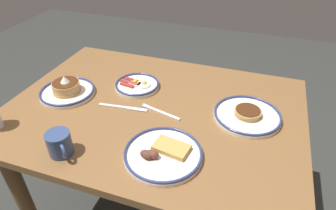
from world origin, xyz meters
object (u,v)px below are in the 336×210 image
object	(u,v)px
plate_far_companion	(163,153)
butter_knife	(123,107)
plate_far_side	(67,90)
plate_near_main	(137,85)
coffee_mug	(60,144)
fork_near	(160,112)
plate_center_pancakes	(247,115)

from	to	relation	value
plate_far_companion	butter_knife	world-z (taller)	plate_far_companion
plate_far_side	butter_knife	world-z (taller)	plate_far_side
plate_near_main	butter_knife	size ratio (longest dim) A/B	0.97
coffee_mug	fork_near	world-z (taller)	coffee_mug
plate_center_pancakes	plate_far_companion	world-z (taller)	plate_far_companion
plate_center_pancakes	coffee_mug	world-z (taller)	coffee_mug
fork_near	plate_far_companion	bearing A→B (deg)	112.65
plate_center_pancakes	butter_knife	size ratio (longest dim) A/B	1.26
plate_near_main	coffee_mug	xyz separation A→B (m)	(0.07, 0.50, 0.03)
plate_far_companion	fork_near	xyz separation A→B (m)	(0.10, -0.24, -0.01)
coffee_mug	fork_near	bearing A→B (deg)	-125.64
plate_near_main	plate_far_companion	bearing A→B (deg)	124.69
butter_knife	coffee_mug	bearing A→B (deg)	75.64
plate_far_companion	fork_near	world-z (taller)	plate_far_companion
plate_far_companion	plate_center_pancakes	bearing A→B (deg)	-128.17
coffee_mug	butter_knife	xyz separation A→B (m)	(-0.08, -0.32, -0.04)
plate_far_companion	plate_far_side	bearing A→B (deg)	-22.93
fork_near	plate_center_pancakes	bearing A→B (deg)	-166.91
plate_near_main	plate_center_pancakes	distance (m)	0.53
plate_far_companion	coffee_mug	xyz separation A→B (m)	(0.35, 0.10, 0.03)
coffee_mug	plate_center_pancakes	bearing A→B (deg)	-144.71
coffee_mug	butter_knife	bearing A→B (deg)	-104.36
plate_near_main	plate_far_side	xyz separation A→B (m)	(0.28, 0.16, 0.01)
coffee_mug	plate_far_side	bearing A→B (deg)	-58.12
plate_center_pancakes	butter_knife	world-z (taller)	plate_center_pancakes
plate_near_main	fork_near	distance (m)	0.23
plate_near_main	fork_near	xyz separation A→B (m)	(-0.17, 0.16, -0.01)
coffee_mug	fork_near	distance (m)	0.42
plate_near_main	plate_far_side	size ratio (longest dim) A/B	0.85
plate_near_main	butter_knife	distance (m)	0.18
plate_far_side	coffee_mug	bearing A→B (deg)	121.88
plate_near_main	plate_far_companion	size ratio (longest dim) A/B	0.76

